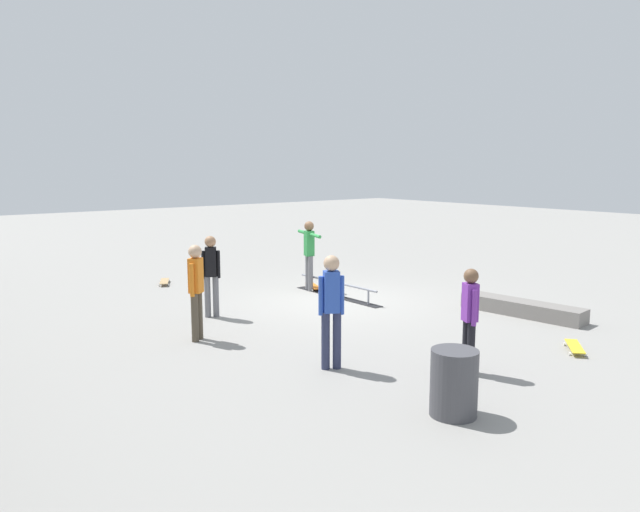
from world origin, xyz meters
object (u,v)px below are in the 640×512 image
Objects in this scene: skateboard_main at (314,286)px; bystander_purple_shirt at (470,315)px; grind_rail at (337,290)px; loose_skateboard_natural at (164,281)px; bystander_orange_shirt at (196,287)px; loose_skateboard_yellow at (575,347)px; trash_bin at (454,383)px; skater_main at (309,250)px; bystander_blue_shirt at (331,305)px; skate_ledge at (522,308)px; bystander_black_shirt at (211,272)px.

skateboard_main is 0.53× the size of bystander_purple_shirt.
grind_rail is 3.47× the size of loose_skateboard_natural.
loose_skateboard_natural is (5.06, -1.63, -0.87)m from bystander_orange_shirt.
bystander_purple_shirt is 2.42m from loose_skateboard_yellow.
loose_skateboard_yellow is (-5.57, -0.43, -0.08)m from grind_rail.
trash_bin reaches higher than loose_skateboard_natural.
skateboard_main is 0.49× the size of bystander_orange_shirt.
trash_bin is (-6.98, 3.09, -0.57)m from skater_main.
skater_main is 7.65m from trash_bin.
loose_skateboard_natural is at bearing 32.39° from grind_rail.
skateboard_main is at bearing 84.29° from bystander_blue_shirt.
bystander_purple_shirt reaches higher than trash_bin.
bystander_orange_shirt is at bearing 67.58° from skate_ledge.
bystander_black_shirt is at bearing 83.65° from loose_skateboard_yellow.
skateboard_main and loose_skateboard_natural have the same top height.
skateboard_main and loose_skateboard_yellow have the same top height.
bystander_purple_shirt is 1.66m from trash_bin.
loose_skateboard_yellow is at bearing 98.85° from bystander_orange_shirt.
grind_rail is at bearing 78.52° from bystander_blue_shirt.
bystander_orange_shirt is 5.39m from loose_skateboard_natural.
loose_skateboard_yellow is (-6.59, -0.33, 0.00)m from skateboard_main.
bystander_purple_shirt is 2.07× the size of loose_skateboard_yellow.
bystander_black_shirt reaches higher than loose_skateboard_yellow.
trash_bin is at bearing -58.34° from bystander_blue_shirt.
skater_main is 4.61m from bystander_orange_shirt.
bystander_black_shirt is at bearing 121.13° from skater_main.
grind_rail is 1.63× the size of bystander_blue_shirt.
grind_rail is at bearing 59.92° from loose_skateboard_natural.
skate_ledge is 8.69m from loose_skateboard_natural.
grind_rail is 5.52m from bystander_purple_shirt.
trash_bin is (-0.85, 1.35, -0.47)m from bystander_purple_shirt.
bystander_blue_shirt is at bearing 161.82° from skater_main.
skater_main is (0.97, 0.07, 0.83)m from grind_rail.
bystander_blue_shirt is (1.39, 1.45, 0.09)m from bystander_purple_shirt.
skater_main is 2.10× the size of loose_skateboard_natural.
bystander_orange_shirt is 0.97× the size of bystander_blue_shirt.
skate_ledge is at bearing -154.14° from grind_rail.
bystander_orange_shirt is at bearing 84.05° from bystander_black_shirt.
grind_rail is at bearing 26.53° from skate_ledge.
loose_skateboard_natural is at bearing 113.78° from bystander_blue_shirt.
skate_ledge is 5.06m from skater_main.
skater_main is 5.71m from bystander_blue_shirt.
bystander_blue_shirt is at bearing 119.70° from bystander_black_shirt.
loose_skateboard_yellow is (-6.54, -0.51, -0.91)m from skater_main.
bystander_blue_shirt is 2.31m from trash_bin.
bystander_blue_shirt is (-4.74, 3.18, -0.01)m from skater_main.
bystander_orange_shirt is 2.08× the size of loose_skateboard_natural.
bystander_orange_shirt is 1.08× the size of bystander_purple_shirt.
grind_rail is at bearing 55.77° from loose_skateboard_yellow.
bystander_black_shirt reaches higher than trash_bin.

